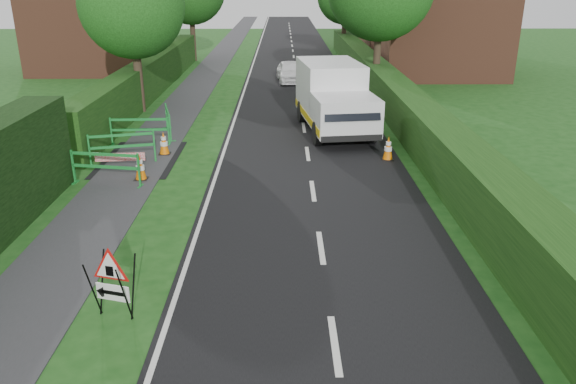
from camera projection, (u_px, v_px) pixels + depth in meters
name	position (u px, v px, depth m)	size (l,w,h in m)	color
road_surface	(294.00, 59.00, 40.85)	(6.00, 90.00, 0.02)	black
footpath	(218.00, 59.00, 40.80)	(2.00, 90.00, 0.02)	#2D2D30
hedge_west_far	(152.00, 94.00, 28.65)	(1.00, 24.00, 1.80)	#14380F
hedge_east	(400.00, 122.00, 23.16)	(1.20, 50.00, 1.50)	#14380F
house_west	(96.00, 23.00, 35.03)	(7.50, 7.40, 7.88)	brown
house_east_a	(439.00, 25.00, 33.35)	(7.50, 7.40, 7.88)	brown
house_east_b	(407.00, 11.00, 46.42)	(7.50, 7.40, 7.88)	brown
tree_nw	(132.00, 5.00, 23.31)	(4.40, 4.40, 6.70)	#2D2116
triangle_sign	(109.00, 278.00, 9.59)	(0.97, 0.97, 1.14)	black
works_van	(334.00, 96.00, 21.31)	(2.86, 5.79, 2.54)	silver
traffic_cone_0	(388.00, 148.00, 18.20)	(0.38, 0.38, 0.79)	black
traffic_cone_1	(368.00, 127.00, 20.81)	(0.38, 0.38, 0.79)	black
traffic_cone_2	(356.00, 111.00, 23.24)	(0.38, 0.38, 0.79)	black
traffic_cone_3	(140.00, 167.00, 16.41)	(0.38, 0.38, 0.79)	black
traffic_cone_4	(164.00, 143.00, 18.76)	(0.38, 0.38, 0.79)	black
ped_barrier_0	(105.00, 164.00, 15.91)	(2.09, 0.71, 1.00)	#167D2C
ped_barrier_1	(122.00, 144.00, 17.83)	(2.08, 0.82, 1.00)	#167D2C
ped_barrier_2	(140.00, 128.00, 19.76)	(2.07, 0.44, 1.00)	#167D2C
ped_barrier_3	(168.00, 119.00, 21.01)	(0.86, 2.08, 1.00)	#167D2C
redwhite_plank	(122.00, 171.00, 17.30)	(1.50, 0.04, 0.25)	red
hatchback_car	(290.00, 72.00, 31.64)	(1.39, 3.45, 1.17)	white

